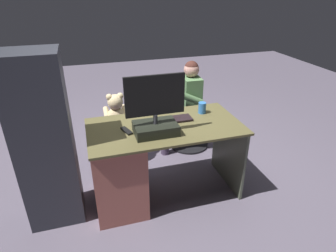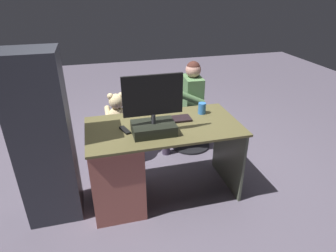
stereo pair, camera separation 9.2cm
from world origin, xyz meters
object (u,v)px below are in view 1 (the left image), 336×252
monitor (155,117)px  office_chair_teddy (119,141)px  visitor_chair (189,127)px  cup (202,108)px  teddy_bear (116,111)px  keyboard (170,120)px  person (184,99)px  tv_remote (127,131)px  desk (127,165)px  computer_mouse (135,124)px

monitor → office_chair_teddy: size_ratio=0.97×
office_chair_teddy → visitor_chair: bearing=-175.9°
cup → teddy_bear: (0.77, -0.60, -0.19)m
keyboard → person: person is taller
teddy_bear → person: bearing=-176.8°
tv_remote → visitor_chair: (-0.90, -0.83, -0.50)m
keyboard → person: bearing=-118.9°
desk → computer_mouse: computer_mouse is taller
office_chair_teddy → tv_remote: bearing=90.0°
monitor → teddy_bear: (0.23, -0.87, -0.28)m
cup → teddy_bear: size_ratio=0.28×
visitor_chair → monitor: bearing=54.1°
tv_remote → person: 1.17m
office_chair_teddy → computer_mouse: bearing=97.9°
desk → tv_remote: 0.36m
tv_remote → office_chair_teddy: (0.00, -0.77, -0.51)m
keyboard → cup: 0.37m
desk → office_chair_teddy: (-0.02, -0.75, -0.15)m
monitor → computer_mouse: size_ratio=5.33×
monitor → person: 1.12m
keyboard → desk: bearing=10.3°
keyboard → tv_remote: (0.42, 0.10, -0.00)m
person → cup: bearing=86.1°
desk → cup: 0.91m
monitor → person: (-0.58, -0.92, -0.26)m
computer_mouse → office_chair_teddy: size_ratio=0.18×
person → tv_remote: bearing=45.2°
person → teddy_bear: bearing=3.2°
visitor_chair → keyboard: bearing=56.4°
teddy_bear → person: size_ratio=0.35×
computer_mouse → keyboard: bearing=-177.9°
tv_remote → visitor_chair: bearing=-156.1°
person → visitor_chair: bearing=-175.9°
computer_mouse → teddy_bear: bearing=-82.2°
office_chair_teddy → teddy_bear: bearing=-90.0°
desk → computer_mouse: 0.39m
cup → teddy_bear: bearing=-37.6°
cup → office_chair_teddy: size_ratio=0.21×
keyboard → teddy_bear: bearing=-58.5°
monitor → teddy_bear: size_ratio=1.33×
tv_remote → person: bearing=-153.5°
teddy_bear → keyboard: bearing=121.5°
desk → keyboard: (-0.43, -0.08, 0.36)m
desk → keyboard: keyboard is taller
monitor → cup: size_ratio=4.68×
computer_mouse → monitor: bearing=127.7°
keyboard → person: (-0.40, -0.73, -0.12)m
cup → person: 0.66m
tv_remote → desk: bearing=-65.6°
computer_mouse → desk: bearing=31.3°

